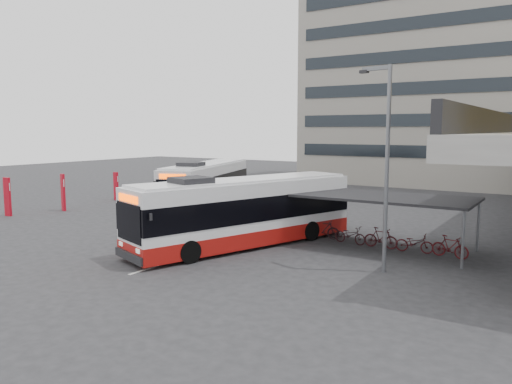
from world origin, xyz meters
The scene contains 11 objects.
ground centered at (0.00, 0.00, 0.00)m, with size 120.00×120.00×0.00m, color #28282B.
bike_shelter centered at (8.47, 3.00, 1.44)m, with size 10.00×4.00×2.54m.
office_block centered at (6.00, 36.00, 12.50)m, with size 30.00×15.00×25.00m, color gray.
road_markings centered at (2.50, -3.00, 0.01)m, with size 0.15×7.60×0.01m.
bus_main centered at (3.48, -0.18, 1.65)m, with size 6.33×12.21×3.55m.
bus_teal centered at (-5.69, 8.45, 1.63)m, with size 6.01×12.07×3.50m.
pedestrian centered at (-4.42, 3.80, 0.84)m, with size 0.61×0.40×1.67m, color black.
lamp_post centered at (10.67, -0.96, 4.64)m, with size 1.41×0.48×8.13m.
sign_totem_south centered at (-14.42, -1.61, 1.32)m, with size 0.56×0.22×2.56m.
sign_totem_mid centered at (-13.24, 1.77, 1.34)m, with size 0.55×0.33×2.60m.
sign_totem_north centered at (-14.24, 7.44, 1.18)m, with size 0.50×0.17×2.29m.
Camera 1 is at (17.00, -20.05, 5.64)m, focal length 35.00 mm.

